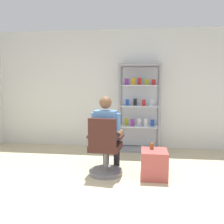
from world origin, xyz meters
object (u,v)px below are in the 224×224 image
Objects in this scene: office_chair at (105,152)px; seated_shopkeeper at (107,130)px; tea_glass at (152,146)px; display_cabinet_main at (139,107)px; storage_crate at (154,164)px.

office_chair is 0.36m from seated_shopkeeper.
seated_shopkeeper is at bearing 172.14° from tea_glass.
display_cabinet_main is at bearing 69.54° from seated_shopkeeper.
display_cabinet_main is at bearing 70.94° from office_chair.
seated_shopkeeper is 0.78m from tea_glass.
display_cabinet_main reaches higher than tea_glass.
tea_glass is at bearing -7.86° from seated_shopkeeper.
storage_crate is at bearing -0.87° from office_chair.
seated_shopkeeper is 2.90× the size of storage_crate.
display_cabinet_main is 4.26× the size of storage_crate.
seated_shopkeeper is (0.02, 0.16, 0.32)m from office_chair.
storage_crate is (0.78, -0.17, -0.49)m from seated_shopkeeper.
office_chair is at bearing -96.11° from seated_shopkeeper.
office_chair is at bearing 179.13° from storage_crate.
office_chair is (-0.54, -1.57, -0.57)m from display_cabinet_main.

